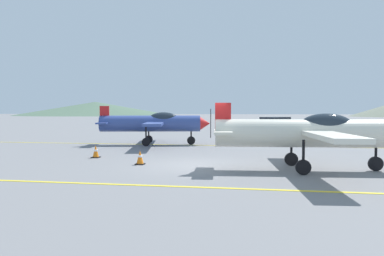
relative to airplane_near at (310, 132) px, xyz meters
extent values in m
plane|color=slate|center=(-4.30, 0.56, -1.40)|extent=(400.00, 400.00, 0.00)
cube|color=yellow|center=(-4.30, -3.63, -1.39)|extent=(80.00, 0.16, 0.01)
cube|color=yellow|center=(-4.30, 8.83, -1.39)|extent=(80.00, 0.16, 0.01)
cylinder|color=silver|center=(-0.28, -0.02, -0.04)|extent=(6.44, 1.60, 1.03)
ellipsoid|color=#1E2833|center=(0.56, 0.05, 0.27)|extent=(1.94, 1.01, 0.84)
cube|color=silver|center=(0.10, 0.01, 0.01)|extent=(1.76, 8.31, 0.15)
cube|color=silver|center=(-3.17, -0.28, 0.01)|extent=(0.87, 2.49, 0.09)
cube|color=red|center=(-3.17, -0.28, 0.52)|extent=(0.60, 0.16, 1.12)
cylinder|color=black|center=(2.34, 0.21, -0.67)|extent=(0.09, 0.09, 0.94)
cylinder|color=black|center=(2.34, 0.21, -1.14)|extent=(0.53, 0.16, 0.52)
cylinder|color=black|center=(-0.37, -1.07, -0.67)|extent=(0.09, 0.09, 0.94)
cylinder|color=black|center=(-0.37, -1.07, -1.14)|extent=(0.53, 0.16, 0.52)
cylinder|color=black|center=(-0.56, 0.99, -0.67)|extent=(0.09, 0.09, 0.94)
cylinder|color=black|center=(-0.56, 0.99, -1.14)|extent=(0.53, 0.16, 0.52)
cylinder|color=#33478C|center=(-8.54, 8.73, -0.04)|extent=(6.45, 2.29, 1.03)
cone|color=red|center=(-5.10, 9.44, -0.04)|extent=(0.82, 0.99, 0.88)
cube|color=black|center=(-4.73, 9.51, -0.04)|extent=(0.06, 0.12, 1.87)
ellipsoid|color=#1E2833|center=(-7.71, 8.90, 0.27)|extent=(2.01, 1.20, 0.84)
cube|color=#33478C|center=(-8.17, 8.80, 0.01)|extent=(2.67, 8.29, 0.15)
cube|color=#33478C|center=(-11.39, 8.14, 0.01)|extent=(1.13, 2.52, 0.09)
cube|color=red|center=(-11.39, 8.14, 0.52)|extent=(0.60, 0.23, 1.12)
cylinder|color=black|center=(-5.97, 9.26, -0.67)|extent=(0.09, 0.09, 0.94)
cylinder|color=black|center=(-5.97, 9.26, -1.14)|extent=(0.54, 0.22, 0.52)
cylinder|color=black|center=(-8.52, 7.68, -0.67)|extent=(0.09, 0.09, 0.94)
cylinder|color=black|center=(-8.52, 7.68, -1.14)|extent=(0.54, 0.22, 0.52)
cylinder|color=black|center=(-8.93, 9.70, -0.67)|extent=(0.09, 0.09, 0.94)
cylinder|color=black|center=(-8.93, 9.70, -1.14)|extent=(0.54, 0.22, 0.52)
cube|color=white|center=(0.05, 19.36, -0.70)|extent=(4.23, 4.39, 0.75)
cube|color=black|center=(-0.05, 19.25, -0.05)|extent=(2.79, 2.85, 0.55)
cylinder|color=black|center=(1.67, 19.80, -1.08)|extent=(0.59, 0.62, 0.64)
cylinder|color=black|center=(0.34, 21.02, -1.08)|extent=(0.59, 0.62, 0.64)
cylinder|color=black|center=(-0.24, 17.71, -1.08)|extent=(0.59, 0.62, 0.64)
cylinder|color=black|center=(-1.57, 18.92, -1.08)|extent=(0.59, 0.62, 0.64)
cube|color=black|center=(-6.59, 0.34, -1.38)|extent=(0.36, 0.36, 0.04)
cone|color=orange|center=(-6.59, 0.34, -1.08)|extent=(0.29, 0.29, 0.55)
cylinder|color=white|center=(-6.59, 0.34, -1.06)|extent=(0.20, 0.20, 0.08)
cube|color=black|center=(-9.27, 2.06, -1.38)|extent=(0.36, 0.36, 0.04)
cone|color=orange|center=(-9.27, 2.06, -1.08)|extent=(0.29, 0.29, 0.55)
cylinder|color=white|center=(-9.27, 2.06, -1.06)|extent=(0.20, 0.20, 0.08)
cone|color=#4C6651|center=(-73.79, 145.40, 1.71)|extent=(71.56, 71.56, 6.22)
camera|label=1|loc=(-2.11, -13.80, 0.80)|focal=34.01mm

